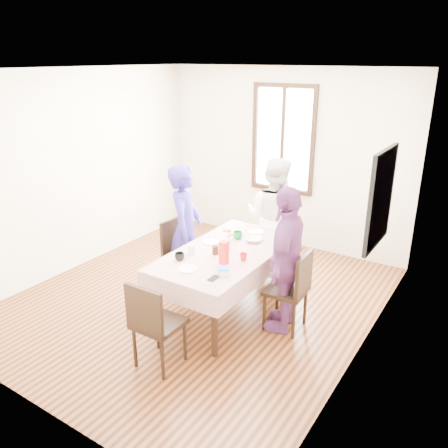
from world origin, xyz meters
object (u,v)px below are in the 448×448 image
at_px(dining_table, 226,281).
at_px(chair_near, 159,323).
at_px(chair_right, 286,290).
at_px(person_right, 286,260).
at_px(person_far, 274,217).
at_px(chair_far, 273,242).
at_px(person_left, 185,230).
at_px(chair_left, 185,256).

bearing_deg(dining_table, chair_near, -90.00).
bearing_deg(dining_table, chair_right, 4.22).
bearing_deg(person_right, person_far, -157.62).
xyz_separation_m(chair_far, chair_near, (0.00, -2.37, 0.00)).
bearing_deg(chair_near, person_left, 116.98).
relative_size(dining_table, chair_left, 1.90).
bearing_deg(chair_near, person_right, 59.28).
distance_m(chair_near, person_far, 2.38).
bearing_deg(chair_far, chair_right, 113.19).
height_order(person_left, person_right, person_left).
distance_m(chair_right, person_left, 1.49).
height_order(chair_far, person_far, person_far).
bearing_deg(chair_left, person_far, 148.16).
xyz_separation_m(chair_near, person_far, (0.00, 2.35, 0.36)).
distance_m(dining_table, person_right, 0.84).
relative_size(chair_right, chair_near, 1.00).
height_order(chair_near, person_far, person_far).
distance_m(person_far, person_right, 1.32).
xyz_separation_m(chair_far, person_far, (0.00, -0.02, 0.36)).
xyz_separation_m(chair_far, person_right, (0.71, -1.13, 0.35)).
distance_m(dining_table, chair_right, 0.74).
relative_size(chair_near, person_right, 0.56).
relative_size(chair_left, person_right, 0.56).
bearing_deg(dining_table, chair_left, 167.53).
bearing_deg(person_far, chair_near, 86.76).
bearing_deg(dining_table, chair_far, 90.00).
height_order(chair_near, person_right, person_right).
bearing_deg(chair_right, dining_table, 91.29).
bearing_deg(person_far, chair_left, 50.65).
height_order(chair_far, person_right, person_right).
bearing_deg(chair_left, dining_table, 81.80).
xyz_separation_m(dining_table, chair_far, (0.00, 1.19, 0.08)).
bearing_deg(person_left, chair_right, -118.43).
bearing_deg(chair_left, person_right, 90.00).
distance_m(chair_right, person_right, 0.35).
height_order(chair_right, person_left, person_left).
height_order(dining_table, person_right, person_right).
xyz_separation_m(chair_left, chair_far, (0.73, 1.02, 0.00)).
bearing_deg(chair_left, chair_far, 148.74).
xyz_separation_m(chair_left, person_left, (0.02, 0.00, 0.36)).
relative_size(chair_left, chair_right, 1.00).
bearing_deg(person_far, dining_table, 86.76).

